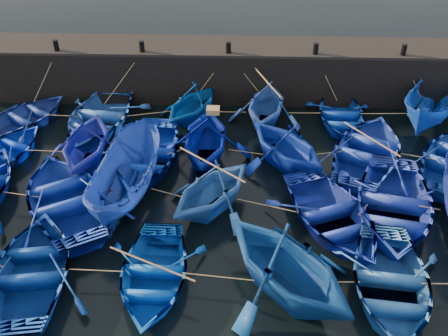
{
  "coord_description": "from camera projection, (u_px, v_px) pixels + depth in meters",
  "views": [
    {
      "loc": [
        0.48,
        -12.12,
        11.98
      ],
      "look_at": [
        0.0,
        3.2,
        0.7
      ],
      "focal_mm": 40.0,
      "sensor_mm": 36.0,
      "label": 1
    }
  ],
  "objects": [
    {
      "name": "boat_5",
      "position": [
        432.0,
        105.0,
        22.35
      ],
      "size": [
        4.45,
        5.56,
        2.05
      ],
      "primitive_type": "imported",
      "rotation": [
        0.0,
        0.0,
        -0.55
      ],
      "color": "#1145BA",
      "rests_on": "ground"
    },
    {
      "name": "boat_9",
      "position": [
        206.0,
        137.0,
        19.98
      ],
      "size": [
        3.77,
        4.35,
        2.26
      ],
      "primitive_type": "imported",
      "rotation": [
        0.0,
        0.0,
        3.13
      ],
      "color": "#001282",
      "rests_on": "ground"
    },
    {
      "name": "loose_oars",
      "position": [
        259.0,
        153.0,
        18.33
      ],
      "size": [
        10.07,
        11.79,
        1.2
      ],
      "color": "#99724C",
      "rests_on": "ground"
    },
    {
      "name": "boat_1",
      "position": [
        99.0,
        116.0,
        22.42
      ],
      "size": [
        4.51,
        5.84,
        1.12
      ],
      "primitive_type": "imported",
      "rotation": [
        0.0,
        0.0,
        -0.12
      ],
      "color": "#2050AA",
      "rests_on": "ground"
    },
    {
      "name": "boat_16",
      "position": [
        212.0,
        188.0,
        17.52
      ],
      "size": [
        5.01,
        5.1,
        2.04
      ],
      "primitive_type": "imported",
      "rotation": [
        0.0,
        0.0,
        -0.67
      ],
      "color": "#205294",
      "rests_on": "ground"
    },
    {
      "name": "quay_wall",
      "position": [
        229.0,
        71.0,
        24.58
      ],
      "size": [
        26.0,
        2.5,
        2.5
      ],
      "primitive_type": "cube",
      "color": "black",
      "rests_on": "ground"
    },
    {
      "name": "boat_0",
      "position": [
        25.0,
        116.0,
        22.64
      ],
      "size": [
        5.01,
        5.34,
        0.9
      ],
      "primitive_type": "imported",
      "rotation": [
        0.0,
        0.0,
        2.55
      ],
      "color": "navy",
      "rests_on": "ground"
    },
    {
      "name": "boat_14",
      "position": [
        66.0,
        197.0,
        17.81
      ],
      "size": [
        6.15,
        6.74,
        1.14
      ],
      "primitive_type": "imported",
      "rotation": [
        0.0,
        0.0,
        3.65
      ],
      "color": "navy",
      "rests_on": "ground"
    },
    {
      "name": "bollard_1",
      "position": [
        142.0,
        46.0,
        23.0
      ],
      "size": [
        0.24,
        0.24,
        0.5
      ],
      "primitive_type": "cylinder",
      "color": "black",
      "rests_on": "quay_top"
    },
    {
      "name": "bollard_2",
      "position": [
        228.0,
        48.0,
        22.9
      ],
      "size": [
        0.24,
        0.24,
        0.5
      ],
      "primitive_type": "cylinder",
      "color": "black",
      "rests_on": "quay_top"
    },
    {
      "name": "boat_21",
      "position": [
        33.0,
        269.0,
        15.16
      ],
      "size": [
        4.2,
        5.38,
        1.02
      ],
      "primitive_type": "imported",
      "rotation": [
        0.0,
        0.0,
        3.29
      ],
      "color": "navy",
      "rests_on": "ground"
    },
    {
      "name": "boat_18",
      "position": [
        393.0,
        205.0,
        17.48
      ],
      "size": [
        5.1,
        6.33,
        1.16
      ],
      "primitive_type": "imported",
      "rotation": [
        0.0,
        0.0,
        -0.21
      ],
      "color": "#1D34A7",
      "rests_on": "ground"
    },
    {
      "name": "boat_2",
      "position": [
        192.0,
        104.0,
        22.57
      ],
      "size": [
        4.5,
        4.7,
        1.91
      ],
      "primitive_type": "imported",
      "rotation": [
        0.0,
        0.0,
        -0.5
      ],
      "color": "navy",
      "rests_on": "ground"
    },
    {
      "name": "boat_11",
      "position": [
        368.0,
        151.0,
        20.18
      ],
      "size": [
        5.8,
        6.62,
        1.14
      ],
      "primitive_type": "imported",
      "rotation": [
        0.0,
        0.0,
        2.73
      ],
      "color": "#153098",
      "rests_on": "ground"
    },
    {
      "name": "boat_6",
      "position": [
        4.0,
        152.0,
        20.37
      ],
      "size": [
        4.4,
        5.01,
        0.87
      ],
      "primitive_type": "imported",
      "rotation": [
        0.0,
        0.0,
        2.73
      ],
      "color": "#0428CC",
      "rests_on": "ground"
    },
    {
      "name": "bollard_3",
      "position": [
        316.0,
        49.0,
        22.79
      ],
      "size": [
        0.24,
        0.24,
        0.5
      ],
      "primitive_type": "cylinder",
      "color": "black",
      "rests_on": "quay_top"
    },
    {
      "name": "mooring_ropes",
      "position": [
        224.0,
        140.0,
        20.3
      ],
      "size": [
        18.41,
        11.73,
        2.1
      ],
      "color": "tan",
      "rests_on": "ground"
    },
    {
      "name": "boat_10",
      "position": [
        287.0,
        144.0,
        19.7
      ],
      "size": [
        5.22,
        5.33,
        2.13
      ],
      "primitive_type": "imported",
      "rotation": [
        0.0,
        0.0,
        3.79
      ],
      "color": "navy",
      "rests_on": "ground"
    },
    {
      "name": "boat_4",
      "position": [
        341.0,
        115.0,
        22.72
      ],
      "size": [
        3.29,
        4.45,
        0.89
      ],
      "primitive_type": "imported",
      "rotation": [
        0.0,
        0.0,
        -0.05
      ],
      "color": "#083498",
      "rests_on": "ground"
    },
    {
      "name": "wooden_crate",
      "position": [
        213.0,
        110.0,
        19.24
      ],
      "size": [
        0.5,
        0.44,
        0.21
      ],
      "primitive_type": "cube",
      "color": "olive",
      "rests_on": "boat_9"
    },
    {
      "name": "boat_23",
      "position": [
        287.0,
        264.0,
        14.3
      ],
      "size": [
        6.32,
        6.38,
        2.54
      ],
      "primitive_type": "imported",
      "rotation": [
        0.0,
        0.0,
        0.72
      ],
      "color": "navy",
      "rests_on": "ground"
    },
    {
      "name": "boat_17",
      "position": [
        332.0,
        215.0,
        17.12
      ],
      "size": [
        5.21,
        6.02,
        1.05
      ],
      "primitive_type": "imported",
      "rotation": [
        0.0,
        0.0,
        0.38
      ],
      "color": "navy",
      "rests_on": "ground"
    },
    {
      "name": "boat_22",
      "position": [
        153.0,
        275.0,
        15.07
      ],
      "size": [
        3.14,
        4.36,
        0.9
      ],
      "primitive_type": "imported",
      "rotation": [
        0.0,
        0.0,
        -0.01
      ],
      "color": "#0647C2",
      "rests_on": "ground"
    },
    {
      "name": "boat_7",
      "position": [
        86.0,
        141.0,
        19.83
      ],
      "size": [
        3.59,
        4.16,
        2.18
      ],
      "primitive_type": "imported",
      "rotation": [
        0.0,
        0.0,
        3.15
      ],
      "color": "#19239A",
      "rests_on": "ground"
    },
    {
      "name": "boat_15",
      "position": [
        125.0,
        178.0,
        18.01
      ],
      "size": [
        2.68,
        5.43,
        2.01
      ],
      "primitive_type": "imported",
      "rotation": [
        0.0,
        0.0,
        3.0
      ],
      "color": "navy",
      "rests_on": "ground"
    },
    {
      "name": "bollard_0",
      "position": [
        56.0,
        45.0,
        23.1
      ],
      "size": [
        0.24,
        0.24,
        0.5
      ],
      "primitive_type": "cylinder",
      "color": "black",
      "rests_on": "quay_top"
    },
    {
      "name": "boat_24",
      "position": [
        390.0,
        284.0,
        14.71
      ],
      "size": [
        3.99,
        5.2,
        1.01
      ],
      "primitive_type": "imported",
      "rotation": [
        0.0,
        0.0,
        -0.11
      ],
      "color": "#2762B3",
      "rests_on": "ground"
    },
    {
      "name": "quay_top",
      "position": [
        229.0,
        46.0,
        23.8
      ],
      "size": [
        26.0,
        2.5,
        0.12
      ],
      "primitive_type": "cube",
      "color": "black",
      "rests_on": "quay_wall"
    },
    {
      "name": "bollard_4",
      "position": [
        404.0,
        50.0,
        22.69
      ],
      "size": [
        0.24,
        0.24,
        0.5
      ],
      "primitive_type": "cylinder",
      "color": "black",
      "rests_on": "quay_top"
    },
    {
      "name": "boat_3",
      "position": [
        266.0,
        103.0,
        22.45
      ],
      "size": [
        4.02,
        4.44,
        2.04
      ],
      "primitive_type": "imported",
      "rotation": [
        0.0,
        0.0,
        -0.19
      ],
      "color": "#2752B3",
      "rests_on": "ground"
    },
    {
      "name": "boat_8",
      "position": [
        145.0,
        154.0,
        20.06
      ],
      "size": [
        4.19,
        5.55,
        1.09
      ],
      "primitive_type": "imported",
      "rotation": [
        0.0,
        0.0,
        -0.09
      ],
      "color": "#0A34B8",
      "rests_on": "ground"
    },
    {
      "name": "ground",
      "position": [
        221.0,
        241.0,
        16.87
      ],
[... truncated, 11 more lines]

